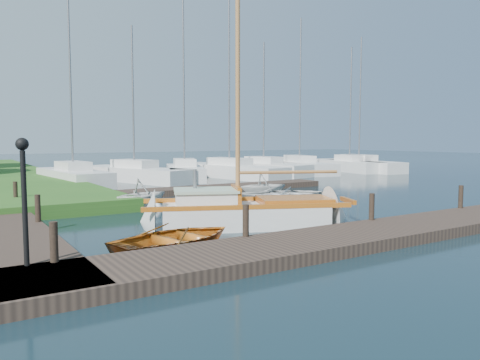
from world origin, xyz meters
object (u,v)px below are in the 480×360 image
tender_c (285,193)px  marina_boat_2 (185,171)px  sailboat (249,215)px  marina_boat_1 (134,173)px  marina_boat_4 (263,168)px  mooring_post_0 (54,242)px  marina_boat_6 (349,165)px  mooring_post_1 (246,221)px  mooring_post_3 (461,197)px  lamp_post (24,184)px  marina_boat_3 (229,170)px  marina_boat_5 (299,166)px  mooring_post_2 (372,207)px  dinghy (176,234)px  tender_b (142,192)px  marina_boat_7 (359,164)px  mooring_post_4 (38,208)px  tender_d (264,183)px  mooring_post_5 (15,192)px  marina_boat_0 (73,175)px

tender_c → marina_boat_2: marina_boat_2 is taller
sailboat → marina_boat_1: (2.34, 16.92, 0.21)m
tender_c → marina_boat_2: bearing=9.0°
marina_boat_1 → marina_boat_4: marina_boat_4 is taller
mooring_post_0 → sailboat: sailboat is taller
marina_boat_4 → marina_boat_6: marina_boat_6 is taller
mooring_post_1 → marina_boat_6: 29.22m
mooring_post_3 → lamp_post: size_ratio=0.33×
marina_boat_3 → marina_boat_5: marina_boat_3 is taller
mooring_post_2 → mooring_post_0: bearing=180.0°
lamp_post → marina_boat_1: size_ratio=0.25×
lamp_post → dinghy: 4.00m
marina_boat_3 → tender_b: bearing=125.7°
mooring_post_0 → marina_boat_2: size_ratio=0.07×
mooring_post_3 → marina_boat_2: size_ratio=0.07×
marina_boat_7 → marina_boat_1: bearing=94.5°
mooring_post_0 → marina_boat_1: bearing=66.2°
marina_boat_2 → marina_boat_4: bearing=-65.9°
mooring_post_1 → marina_boat_7: 30.19m
tender_c → marina_boat_6: marina_boat_6 is taller
marina_boat_4 → marina_boat_5: bearing=-93.0°
lamp_post → marina_boat_5: bearing=40.6°
mooring_post_0 → mooring_post_4: (0.50, 5.00, 0.00)m
marina_boat_6 → mooring_post_3: bearing=151.8°
mooring_post_3 → lamp_post: lamp_post is taller
mooring_post_0 → mooring_post_1: same height
dinghy → marina_boat_1: marina_boat_1 is taller
marina_boat_6 → marina_boat_4: bearing=93.2°
mooring_post_3 → tender_d: (-2.52, 8.41, -0.07)m
mooring_post_5 → marina_boat_4: size_ratio=0.08×
mooring_post_0 → tender_b: tender_b is taller
dinghy → tender_c: (7.51, 5.29, 0.06)m
lamp_post → marina_boat_4: bearing=45.2°
lamp_post → sailboat: size_ratio=0.25×
mooring_post_0 → marina_boat_6: marina_boat_6 is taller
sailboat → tender_d: bearing=74.5°
mooring_post_4 → sailboat: size_ratio=0.08×
marina_boat_2 → marina_boat_3: marina_boat_3 is taller
tender_d → marina_boat_1: bearing=19.2°
mooring_post_5 → marina_boat_3: 17.12m
mooring_post_2 → marina_boat_2: marina_boat_2 is taller
mooring_post_4 → marina_boat_1: marina_boat_1 is taller
marina_boat_4 → tender_d: bearing=133.8°
tender_d → marina_boat_3: 11.11m
mooring_post_0 → mooring_post_1: bearing=0.0°
marina_boat_0 → marina_boat_7: marina_boat_0 is taller
mooring_post_4 → lamp_post: lamp_post is taller
tender_b → mooring_post_5: bearing=44.5°
lamp_post → tender_d: bearing=36.2°
lamp_post → marina_boat_3: size_ratio=0.20×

